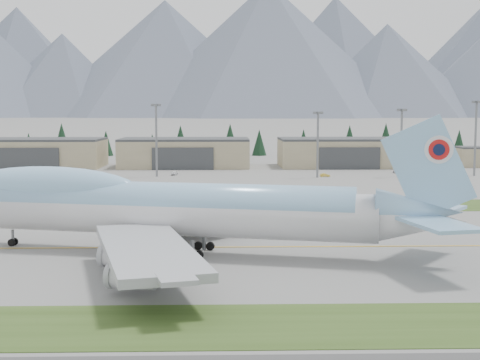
{
  "coord_description": "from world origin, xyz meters",
  "views": [
    {
      "loc": [
        -0.73,
        -101.93,
        21.09
      ],
      "look_at": [
        2.55,
        24.05,
        8.0
      ],
      "focal_mm": 50.0,
      "sensor_mm": 36.0,
      "label": 1
    }
  ],
  "objects_px": {
    "hangar_center": "(185,153)",
    "service_vehicle_a": "(174,175)",
    "boeing_747_freighter": "(169,208)",
    "service_vehicle_b": "(325,177)",
    "hangar_right": "(343,152)",
    "hangar_left": "(38,153)",
    "service_vehicle_c": "(396,173)"
  },
  "relations": [
    {
      "from": "hangar_center",
      "to": "service_vehicle_a",
      "type": "xyz_separation_m",
      "value": [
        -1.63,
        -32.82,
        -5.39
      ]
    },
    {
      "from": "boeing_747_freighter",
      "to": "service_vehicle_b",
      "type": "bearing_deg",
      "value": 84.09
    },
    {
      "from": "service_vehicle_b",
      "to": "hangar_right",
      "type": "bearing_deg",
      "value": -25.32
    },
    {
      "from": "hangar_left",
      "to": "service_vehicle_b",
      "type": "bearing_deg",
      "value": -21.13
    },
    {
      "from": "hangar_right",
      "to": "service_vehicle_b",
      "type": "distance_m",
      "value": 41.86
    },
    {
      "from": "boeing_747_freighter",
      "to": "service_vehicle_a",
      "type": "xyz_separation_m",
      "value": [
        -7.93,
        121.05,
        -6.82
      ]
    },
    {
      "from": "hangar_left",
      "to": "hangar_center",
      "type": "distance_m",
      "value": 55.0
    },
    {
      "from": "boeing_747_freighter",
      "to": "hangar_right",
      "type": "distance_m",
      "value": 162.97
    },
    {
      "from": "boeing_747_freighter",
      "to": "hangar_right",
      "type": "xyz_separation_m",
      "value": [
        53.7,
        153.86,
        -1.43
      ]
    },
    {
      "from": "hangar_left",
      "to": "hangar_right",
      "type": "height_order",
      "value": "same"
    },
    {
      "from": "service_vehicle_b",
      "to": "service_vehicle_c",
      "type": "distance_m",
      "value": 29.51
    },
    {
      "from": "service_vehicle_c",
      "to": "hangar_left",
      "type": "bearing_deg",
      "value": -171.56
    },
    {
      "from": "hangar_left",
      "to": "service_vehicle_b",
      "type": "distance_m",
      "value": 109.59
    },
    {
      "from": "hangar_left",
      "to": "hangar_center",
      "type": "relative_size",
      "value": 1.0
    },
    {
      "from": "service_vehicle_b",
      "to": "service_vehicle_a",
      "type": "bearing_deg",
      "value": 75.03
    },
    {
      "from": "boeing_747_freighter",
      "to": "service_vehicle_b",
      "type": "relative_size",
      "value": 24.01
    },
    {
      "from": "hangar_left",
      "to": "service_vehicle_b",
      "type": "height_order",
      "value": "hangar_left"
    },
    {
      "from": "hangar_left",
      "to": "service_vehicle_a",
      "type": "xyz_separation_m",
      "value": [
        53.37,
        -32.82,
        -5.39
      ]
    },
    {
      "from": "service_vehicle_c",
      "to": "service_vehicle_a",
      "type": "bearing_deg",
      "value": -155.07
    },
    {
      "from": "hangar_right",
      "to": "service_vehicle_c",
      "type": "height_order",
      "value": "hangar_right"
    },
    {
      "from": "hangar_left",
      "to": "service_vehicle_c",
      "type": "distance_m",
      "value": 131.33
    },
    {
      "from": "hangar_center",
      "to": "service_vehicle_c",
      "type": "xyz_separation_m",
      "value": [
        73.54,
        -26.37,
        -5.39
      ]
    },
    {
      "from": "boeing_747_freighter",
      "to": "hangar_left",
      "type": "relative_size",
      "value": 1.64
    },
    {
      "from": "hangar_center",
      "to": "hangar_right",
      "type": "xyz_separation_m",
      "value": [
        60.0,
        0.0,
        0.0
      ]
    },
    {
      "from": "service_vehicle_a",
      "to": "service_vehicle_c",
      "type": "relative_size",
      "value": 0.81
    },
    {
      "from": "hangar_left",
      "to": "service_vehicle_a",
      "type": "relative_size",
      "value": 12.69
    },
    {
      "from": "boeing_747_freighter",
      "to": "service_vehicle_c",
      "type": "relative_size",
      "value": 16.93
    },
    {
      "from": "hangar_left",
      "to": "service_vehicle_c",
      "type": "height_order",
      "value": "hangar_left"
    },
    {
      "from": "hangar_right",
      "to": "service_vehicle_a",
      "type": "xyz_separation_m",
      "value": [
        -61.63,
        -32.82,
        -5.39
      ]
    },
    {
      "from": "hangar_center",
      "to": "service_vehicle_c",
      "type": "distance_m",
      "value": 78.31
    },
    {
      "from": "hangar_right",
      "to": "service_vehicle_c",
      "type": "relative_size",
      "value": 10.32
    },
    {
      "from": "service_vehicle_a",
      "to": "hangar_right",
      "type": "bearing_deg",
      "value": 40.15
    }
  ]
}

